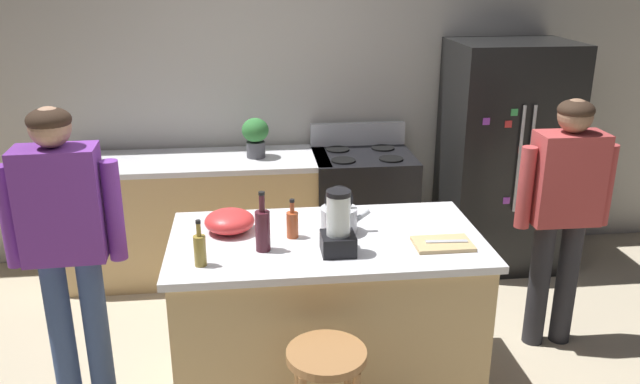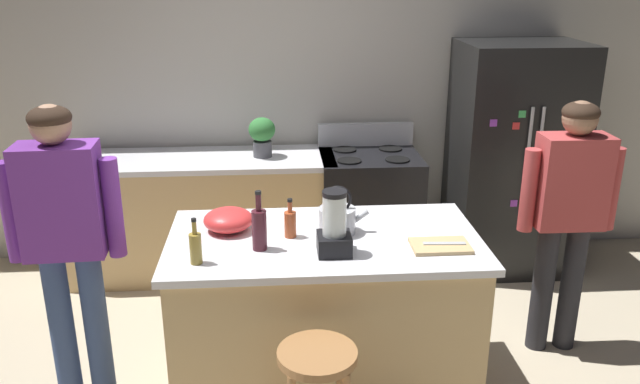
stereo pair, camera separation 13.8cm
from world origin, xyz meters
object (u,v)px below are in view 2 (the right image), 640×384
(person_by_sink_right, at_px, (568,205))
(bottle_vinegar, at_px, (196,247))
(refrigerator, at_px, (513,159))
(cutting_board, at_px, (440,246))
(mixing_bowl, at_px, (228,220))
(potted_plant, at_px, (262,134))
(chef_knife, at_px, (444,243))
(bottle_wine, at_px, (259,228))
(person_by_island_left, at_px, (66,232))
(tea_kettle, at_px, (337,219))
(bar_stool, at_px, (317,382))
(bottle_cooking_sauce, at_px, (290,223))
(stove_range, at_px, (369,211))
(blender_appliance, at_px, (334,227))
(kitchen_island, at_px, (324,313))

(person_by_sink_right, bearing_deg, bottle_vinegar, -165.03)
(refrigerator, bearing_deg, cutting_board, -120.79)
(mixing_bowl, bearing_deg, potted_plant, 83.10)
(potted_plant, bearing_deg, chef_knife, -61.20)
(bottle_wine, xyz_separation_m, chef_knife, (0.95, -0.05, -0.09))
(person_by_island_left, xyz_separation_m, tea_kettle, (1.41, 0.09, -0.01))
(refrigerator, xyz_separation_m, bar_stool, (-1.67, -2.22, -0.35))
(person_by_sink_right, xyz_separation_m, cutting_board, (-0.89, -0.48, -0.02))
(person_by_sink_right, bearing_deg, bottle_cooking_sauce, -170.46)
(stove_range, xyz_separation_m, person_by_island_left, (-1.81, -1.55, 0.54))
(stove_range, distance_m, bottle_wine, 1.93)
(bar_stool, xyz_separation_m, chef_knife, (0.69, 0.54, 0.42))
(potted_plant, distance_m, cutting_board, 1.97)
(bottle_vinegar, relative_size, mixing_bowl, 0.87)
(bar_stool, height_order, potted_plant, potted_plant)
(tea_kettle, xyz_separation_m, chef_knife, (0.53, -0.24, -0.06))
(potted_plant, relative_size, blender_appliance, 0.90)
(bottle_vinegar, xyz_separation_m, cutting_board, (1.23, 0.09, -0.08))
(bottle_vinegar, bearing_deg, bottle_wine, 24.85)
(potted_plant, distance_m, chef_knife, 1.98)
(kitchen_island, xyz_separation_m, bottle_vinegar, (-0.65, -0.27, 0.55))
(person_by_sink_right, distance_m, tea_kettle, 1.42)
(person_by_sink_right, height_order, bottle_wine, person_by_sink_right)
(potted_plant, height_order, bottle_wine, bottle_wine)
(bottle_wine, relative_size, bottle_vinegar, 1.34)
(potted_plant, bearing_deg, bottle_wine, -89.91)
(bottle_wine, bearing_deg, person_by_sink_right, 13.19)
(kitchen_island, distance_m, person_by_sink_right, 1.59)
(bottle_cooking_sauce, relative_size, bottle_vinegar, 0.92)
(bar_stool, distance_m, chef_knife, 0.97)
(bottle_cooking_sauce, height_order, bottle_wine, bottle_wine)
(blender_appliance, bearing_deg, stove_range, 75.66)
(kitchen_island, distance_m, chef_knife, 0.80)
(potted_plant, bearing_deg, bottle_cooking_sauce, -83.90)
(chef_knife, bearing_deg, potted_plant, 122.42)
(bar_stool, xyz_separation_m, blender_appliance, (0.12, 0.52, 0.53))
(kitchen_island, relative_size, refrigerator, 0.94)
(kitchen_island, relative_size, chef_knife, 7.60)
(kitchen_island, xyz_separation_m, person_by_island_left, (-1.33, -0.03, 0.55))
(stove_range, height_order, mixing_bowl, stove_range)
(stove_range, relative_size, person_by_sink_right, 0.70)
(stove_range, bearing_deg, bar_stool, -104.10)
(blender_appliance, bearing_deg, potted_plant, 102.18)
(blender_appliance, bearing_deg, person_by_sink_right, 19.08)
(kitchen_island, distance_m, stove_range, 1.60)
(refrigerator, xyz_separation_m, bottle_vinegar, (-2.23, -1.77, 0.13))
(kitchen_island, relative_size, cutting_board, 5.57)
(bottle_cooking_sauce, relative_size, mixing_bowl, 0.80)
(refrigerator, height_order, blender_appliance, refrigerator)
(stove_range, bearing_deg, potted_plant, 178.20)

